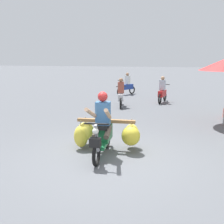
{
  "coord_description": "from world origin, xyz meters",
  "views": [
    {
      "loc": [
        1.46,
        -5.64,
        2.38
      ],
      "look_at": [
        -0.2,
        1.23,
        0.9
      ],
      "focal_mm": 42.33,
      "sensor_mm": 36.0,
      "label": 1
    }
  ],
  "objects_px": {
    "motorbike_distant_ahead_left": "(127,86)",
    "motorbike_distant_far_ahead": "(162,92)",
    "motorbike_distant_ahead_right": "(121,95)",
    "motorbike_main_loaded": "(103,132)"
  },
  "relations": [
    {
      "from": "motorbike_distant_ahead_left",
      "to": "motorbike_distant_far_ahead",
      "type": "height_order",
      "value": "same"
    },
    {
      "from": "motorbike_distant_ahead_right",
      "to": "motorbike_distant_far_ahead",
      "type": "distance_m",
      "value": 2.51
    },
    {
      "from": "motorbike_main_loaded",
      "to": "motorbike_distant_far_ahead",
      "type": "distance_m",
      "value": 7.85
    },
    {
      "from": "motorbike_distant_ahead_right",
      "to": "motorbike_distant_far_ahead",
      "type": "xyz_separation_m",
      "value": [
        1.88,
        1.66,
        0.0
      ]
    },
    {
      "from": "motorbike_distant_far_ahead",
      "to": "motorbike_distant_ahead_left",
      "type": "bearing_deg",
      "value": 132.45
    },
    {
      "from": "motorbike_main_loaded",
      "to": "motorbike_distant_ahead_left",
      "type": "distance_m",
      "value": 10.44
    },
    {
      "from": "motorbike_main_loaded",
      "to": "motorbike_distant_ahead_left",
      "type": "height_order",
      "value": "motorbike_main_loaded"
    },
    {
      "from": "motorbike_main_loaded",
      "to": "motorbike_distant_ahead_right",
      "type": "height_order",
      "value": "motorbike_main_loaded"
    },
    {
      "from": "motorbike_main_loaded",
      "to": "motorbike_distant_far_ahead",
      "type": "relative_size",
      "value": 1.14
    },
    {
      "from": "motorbike_distant_ahead_right",
      "to": "motorbike_distant_far_ahead",
      "type": "bearing_deg",
      "value": 41.36
    }
  ]
}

